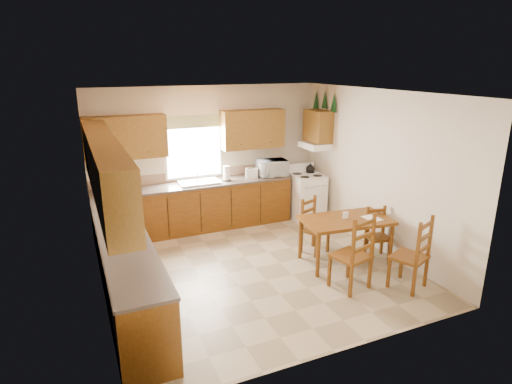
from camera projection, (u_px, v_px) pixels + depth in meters
name	position (u px, v px, depth m)	size (l,w,h in m)	color
floor	(255.00, 268.00, 6.74)	(4.50, 4.50, 0.00)	tan
ceiling	(255.00, 93.00, 5.96)	(4.50, 4.50, 0.00)	brown
wall_left	(94.00, 205.00, 5.48)	(4.50, 4.50, 0.00)	beige
wall_right	(377.00, 171.00, 7.21)	(4.50, 4.50, 0.00)	beige
wall_back	(209.00, 156.00, 8.32)	(4.50, 4.50, 0.00)	beige
wall_front	(343.00, 241.00, 4.38)	(4.50, 4.50, 0.00)	beige
lower_cab_back	(196.00, 208.00, 8.18)	(3.75, 0.60, 0.88)	brown
lower_cab_left	(126.00, 270.00, 5.73)	(0.60, 3.60, 0.88)	brown
counter_back	(195.00, 185.00, 8.04)	(3.75, 0.63, 0.04)	#4A3D37
counter_left	(123.00, 238.00, 5.60)	(0.63, 3.60, 0.04)	#4A3D37
backsplash	(191.00, 175.00, 8.26)	(3.75, 0.01, 0.18)	#856752
upper_cab_back_left	(126.00, 137.00, 7.43)	(1.41, 0.33, 0.75)	brown
upper_cab_back_right	(253.00, 129.00, 8.36)	(1.25, 0.33, 0.75)	brown
upper_cab_left	(105.00, 168.00, 5.27)	(0.33, 3.60, 0.75)	brown
upper_cab_stove	(318.00, 126.00, 8.43)	(0.33, 0.62, 0.62)	brown
range_hood	(315.00, 145.00, 8.52)	(0.44, 0.62, 0.12)	white
window_frame	(194.00, 148.00, 8.12)	(1.13, 0.02, 1.18)	white
window_pane	(194.00, 148.00, 8.11)	(1.05, 0.01, 1.10)	white
window_valance	(193.00, 122.00, 7.95)	(1.19, 0.01, 0.24)	#4C6736
sink_basin	(199.00, 182.00, 8.06)	(0.75, 0.45, 0.04)	silver
pine_decal_a	(334.00, 103.00, 8.06)	(0.22, 0.22, 0.36)	#13401D
pine_decal_b	(325.00, 99.00, 8.33)	(0.22, 0.22, 0.36)	#13401D
pine_decal_c	(316.00, 100.00, 8.62)	(0.22, 0.22, 0.36)	#13401D
stove	(307.00, 197.00, 8.75)	(0.62, 0.64, 0.91)	white
coffeemaker	(109.00, 183.00, 7.40)	(0.21, 0.25, 0.36)	white
paper_towel	(227.00, 173.00, 8.20)	(0.13, 0.13, 0.29)	white
toaster	(252.00, 173.00, 8.44)	(0.23, 0.14, 0.19)	white
microwave	(272.00, 168.00, 8.56)	(0.54, 0.39, 0.32)	white
dining_table	(345.00, 240.00, 6.85)	(1.38, 0.79, 0.74)	brown
chair_near_left	(351.00, 251.00, 6.01)	(0.47, 0.45, 1.13)	brown
chair_near_right	(410.00, 252.00, 6.02)	(0.45, 0.43, 1.08)	brown
chair_far_left	(315.00, 226.00, 7.18)	(0.39, 0.37, 0.93)	brown
chair_far_right	(378.00, 234.00, 6.97)	(0.36, 0.34, 0.85)	brown
table_paper	(372.00, 218.00, 6.76)	(0.22, 0.29, 0.00)	white
table_card	(346.00, 215.00, 6.73)	(0.09, 0.02, 0.12)	white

